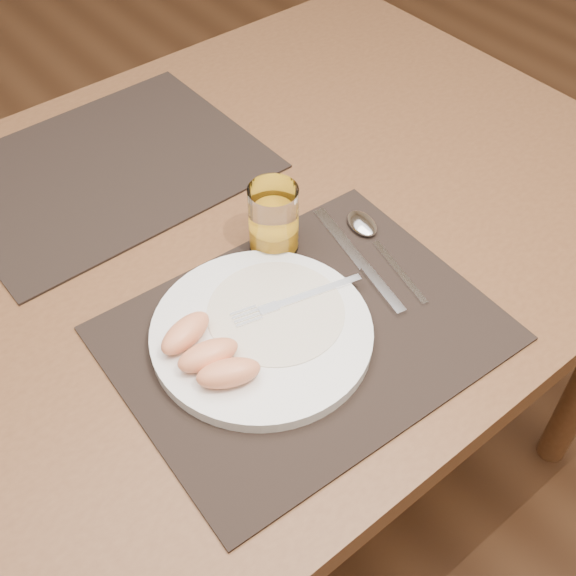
# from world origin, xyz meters

# --- Properties ---
(ground) EXTENTS (5.00, 5.00, 0.00)m
(ground) POSITION_xyz_m (0.00, 0.00, 0.00)
(ground) COLOR #56341D
(ground) RESTS_ON ground
(table) EXTENTS (1.40, 0.90, 0.75)m
(table) POSITION_xyz_m (0.00, 0.00, 0.67)
(table) COLOR brown
(table) RESTS_ON ground
(placemat_near) EXTENTS (0.47, 0.37, 0.00)m
(placemat_near) POSITION_xyz_m (0.01, -0.22, 0.75)
(placemat_near) COLOR black
(placemat_near) RESTS_ON table
(placemat_far) EXTENTS (0.45, 0.35, 0.00)m
(placemat_far) POSITION_xyz_m (-0.02, 0.22, 0.75)
(placemat_far) COLOR black
(placemat_far) RESTS_ON table
(plate) EXTENTS (0.27, 0.27, 0.02)m
(plate) POSITION_xyz_m (-0.04, -0.19, 0.76)
(plate) COLOR white
(plate) RESTS_ON placemat_near
(plate_dressing) EXTENTS (0.17, 0.17, 0.00)m
(plate_dressing) POSITION_xyz_m (-0.01, -0.18, 0.77)
(plate_dressing) COLOR white
(plate_dressing) RESTS_ON plate
(fork) EXTENTS (0.17, 0.06, 0.00)m
(fork) POSITION_xyz_m (0.01, -0.18, 0.77)
(fork) COLOR silver
(fork) RESTS_ON plate
(knife) EXTENTS (0.06, 0.22, 0.01)m
(knife) POSITION_xyz_m (0.14, -0.19, 0.76)
(knife) COLOR silver
(knife) RESTS_ON placemat_near
(spoon) EXTENTS (0.07, 0.19, 0.01)m
(spoon) POSITION_xyz_m (0.19, -0.14, 0.76)
(spoon) COLOR silver
(spoon) RESTS_ON placemat_near
(juice_glass) EXTENTS (0.07, 0.07, 0.10)m
(juice_glass) POSITION_xyz_m (0.07, -0.08, 0.80)
(juice_glass) COLOR white
(juice_glass) RESTS_ON placemat_near
(grapefruit_wedges) EXTENTS (0.09, 0.14, 0.03)m
(grapefruit_wedges) POSITION_xyz_m (-0.12, -0.19, 0.78)
(grapefruit_wedges) COLOR #EF9361
(grapefruit_wedges) RESTS_ON plate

